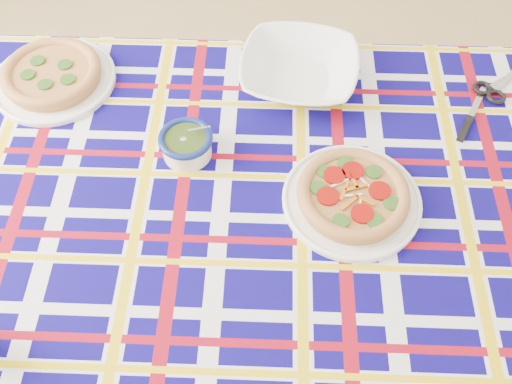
{
  "coord_description": "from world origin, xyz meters",
  "views": [
    {
      "loc": [
        0.15,
        -1.31,
        1.82
      ],
      "look_at": [
        0.14,
        -0.59,
        0.79
      ],
      "focal_mm": 40.0,
      "sensor_mm": 36.0,
      "label": 1
    }
  ],
  "objects_px": {
    "pesto_bowl": "(186,143)",
    "dining_table": "(261,216)",
    "main_focaccia_plate": "(353,194)",
    "serving_bowl": "(299,71)"
  },
  "relations": [
    {
      "from": "pesto_bowl",
      "to": "serving_bowl",
      "type": "xyz_separation_m",
      "value": [
        0.27,
        0.25,
        -0.0
      ]
    },
    {
      "from": "pesto_bowl",
      "to": "dining_table",
      "type": "bearing_deg",
      "value": -34.34
    },
    {
      "from": "dining_table",
      "to": "main_focaccia_plate",
      "type": "relative_size",
      "value": 5.2
    },
    {
      "from": "main_focaccia_plate",
      "to": "dining_table",
      "type": "bearing_deg",
      "value": 177.43
    },
    {
      "from": "dining_table",
      "to": "serving_bowl",
      "type": "height_order",
      "value": "serving_bowl"
    },
    {
      "from": "main_focaccia_plate",
      "to": "serving_bowl",
      "type": "bearing_deg",
      "value": 106.5
    },
    {
      "from": "main_focaccia_plate",
      "to": "serving_bowl",
      "type": "xyz_separation_m",
      "value": [
        -0.11,
        0.38,
        0.01
      ]
    },
    {
      "from": "dining_table",
      "to": "serving_bowl",
      "type": "relative_size",
      "value": 5.48
    },
    {
      "from": "pesto_bowl",
      "to": "serving_bowl",
      "type": "height_order",
      "value": "pesto_bowl"
    },
    {
      "from": "main_focaccia_plate",
      "to": "pesto_bowl",
      "type": "xyz_separation_m",
      "value": [
        -0.38,
        0.13,
        0.01
      ]
    }
  ]
}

